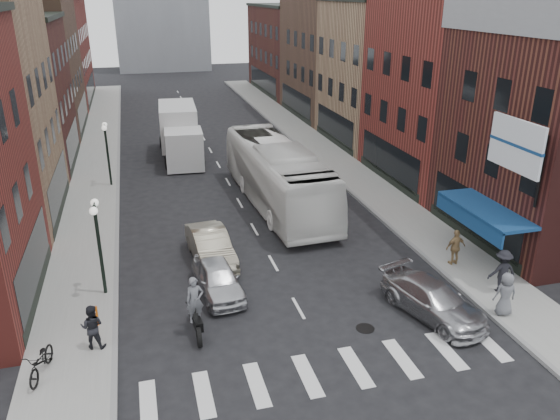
# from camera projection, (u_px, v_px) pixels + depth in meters

# --- Properties ---
(ground) EXTENTS (160.00, 160.00, 0.00)m
(ground) POSITION_uv_depth(u_px,v_px,m) (306.00, 322.00, 20.75)
(ground) COLOR black
(ground) RESTS_ON ground
(sidewalk_left) EXTENTS (3.00, 74.00, 0.15)m
(sidewalk_left) POSITION_uv_depth(u_px,v_px,m) (96.00, 169.00, 38.38)
(sidewalk_left) COLOR gray
(sidewalk_left) RESTS_ON ground
(sidewalk_right) EXTENTS (3.00, 74.00, 0.15)m
(sidewalk_right) POSITION_uv_depth(u_px,v_px,m) (324.00, 152.00, 42.49)
(sidewalk_right) COLOR gray
(sidewalk_right) RESTS_ON ground
(curb_left) EXTENTS (0.20, 74.00, 0.16)m
(curb_left) POSITION_uv_depth(u_px,v_px,m) (119.00, 168.00, 38.77)
(curb_left) COLOR gray
(curb_left) RESTS_ON ground
(curb_right) EXTENTS (0.20, 74.00, 0.16)m
(curb_right) POSITION_uv_depth(u_px,v_px,m) (306.00, 154.00, 42.15)
(curb_right) COLOR gray
(curb_right) RESTS_ON ground
(crosswalk_stripes) EXTENTS (12.00, 2.20, 0.01)m
(crosswalk_stripes) POSITION_uv_depth(u_px,v_px,m) (333.00, 371.00, 18.06)
(crosswalk_stripes) COLOR silver
(crosswalk_stripes) RESTS_ON ground
(bldg_left_far_a) EXTENTS (10.30, 12.20, 13.30)m
(bldg_left_far_a) POSITION_uv_depth(u_px,v_px,m) (13.00, 56.00, 46.01)
(bldg_left_far_a) COLOR brown
(bldg_left_far_a) RESTS_ON ground
(bldg_left_far_b) EXTENTS (10.30, 16.20, 11.30)m
(bldg_left_far_b) POSITION_uv_depth(u_px,v_px,m) (37.00, 51.00, 58.92)
(bldg_left_far_b) COLOR maroon
(bldg_left_far_b) RESTS_ON ground
(bldg_right_mid_a) EXTENTS (10.30, 10.20, 14.30)m
(bldg_right_mid_a) POSITION_uv_depth(u_px,v_px,m) (468.00, 69.00, 34.25)
(bldg_right_mid_a) COLOR maroon
(bldg_right_mid_a) RESTS_ON ground
(bldg_right_mid_b) EXTENTS (10.30, 10.20, 11.30)m
(bldg_right_mid_b) POSITION_uv_depth(u_px,v_px,m) (395.00, 72.00, 43.77)
(bldg_right_mid_b) COLOR #916C50
(bldg_right_mid_b) RESTS_ON ground
(bldg_right_far_a) EXTENTS (10.30, 12.20, 12.30)m
(bldg_right_far_a) POSITION_uv_depth(u_px,v_px,m) (345.00, 52.00, 53.44)
(bldg_right_far_a) COLOR brown
(bldg_right_far_a) RESTS_ON ground
(bldg_right_far_b) EXTENTS (10.30, 16.20, 10.30)m
(bldg_right_far_b) POSITION_uv_depth(u_px,v_px,m) (302.00, 49.00, 66.36)
(bldg_right_far_b) COLOR #431A17
(bldg_right_far_b) RESTS_ON ground
(awning_blue) EXTENTS (1.80, 5.00, 0.78)m
(awning_blue) POSITION_uv_depth(u_px,v_px,m) (482.00, 211.00, 24.17)
(awning_blue) COLOR navy
(awning_blue) RESTS_ON ground
(billboard_sign) EXTENTS (1.52, 3.00, 3.70)m
(billboard_sign) POSITION_uv_depth(u_px,v_px,m) (517.00, 147.00, 20.99)
(billboard_sign) COLOR black
(billboard_sign) RESTS_ON ground
(streetlamp_near) EXTENTS (0.32, 1.22, 4.11)m
(streetlamp_near) POSITION_uv_depth(u_px,v_px,m) (97.00, 231.00, 21.46)
(streetlamp_near) COLOR black
(streetlamp_near) RESTS_ON ground
(streetlamp_far) EXTENTS (0.32, 1.22, 4.11)m
(streetlamp_far) POSITION_uv_depth(u_px,v_px,m) (106.00, 143.00, 34.00)
(streetlamp_far) COLOR black
(streetlamp_far) RESTS_ON ground
(bike_rack) EXTENTS (0.08, 0.68, 0.80)m
(bike_rack) POSITION_uv_depth(u_px,v_px,m) (97.00, 320.00, 19.88)
(bike_rack) COLOR #D8590C
(bike_rack) RESTS_ON sidewalk_left
(box_truck) EXTENTS (2.97, 8.81, 3.78)m
(box_truck) POSITION_uv_depth(u_px,v_px,m) (180.00, 133.00, 40.53)
(box_truck) COLOR silver
(box_truck) RESTS_ON ground
(motorcycle_rider) EXTENTS (0.68, 2.30, 2.34)m
(motorcycle_rider) POSITION_uv_depth(u_px,v_px,m) (195.00, 308.00, 19.62)
(motorcycle_rider) COLOR black
(motorcycle_rider) RESTS_ON ground
(transit_bus) EXTENTS (3.67, 13.27, 3.66)m
(transit_bus) POSITION_uv_depth(u_px,v_px,m) (277.00, 175.00, 31.52)
(transit_bus) COLOR white
(transit_bus) RESTS_ON ground
(sedan_left_near) EXTENTS (1.99, 4.15, 1.37)m
(sedan_left_near) POSITION_uv_depth(u_px,v_px,m) (218.00, 278.00, 22.49)
(sedan_left_near) COLOR silver
(sedan_left_near) RESTS_ON ground
(sedan_left_far) EXTENTS (1.96, 4.66, 1.50)m
(sedan_left_far) POSITION_uv_depth(u_px,v_px,m) (211.00, 246.00, 25.19)
(sedan_left_far) COLOR #B0A78F
(sedan_left_far) RESTS_ON ground
(curb_car) EXTENTS (3.10, 4.99, 1.35)m
(curb_car) POSITION_uv_depth(u_px,v_px,m) (433.00, 300.00, 20.94)
(curb_car) COLOR #A5A5AA
(curb_car) RESTS_ON ground
(parked_bicycle) EXTENTS (1.08, 2.03, 1.01)m
(parked_bicycle) POSITION_uv_depth(u_px,v_px,m) (41.00, 361.00, 17.49)
(parked_bicycle) COLOR black
(parked_bicycle) RESTS_ON sidewalk_left
(ped_left_solo) EXTENTS (0.88, 0.63, 1.64)m
(ped_left_solo) POSITION_uv_depth(u_px,v_px,m) (92.00, 327.00, 18.75)
(ped_left_solo) COLOR black
(ped_left_solo) RESTS_ON sidewalk_left
(ped_right_a) EXTENTS (1.22, 0.65, 1.84)m
(ped_right_a) POSITION_uv_depth(u_px,v_px,m) (502.00, 271.00, 22.29)
(ped_right_a) COLOR black
(ped_right_a) RESTS_ON sidewalk_right
(ped_right_b) EXTENTS (1.01, 0.56, 1.68)m
(ped_right_b) POSITION_uv_depth(u_px,v_px,m) (456.00, 247.00, 24.54)
(ped_right_b) COLOR #9A794E
(ped_right_b) RESTS_ON sidewalk_right
(ped_right_c) EXTENTS (0.92, 0.68, 1.74)m
(ped_right_c) POSITION_uv_depth(u_px,v_px,m) (505.00, 294.00, 20.68)
(ped_right_c) COLOR slate
(ped_right_c) RESTS_ON sidewalk_right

